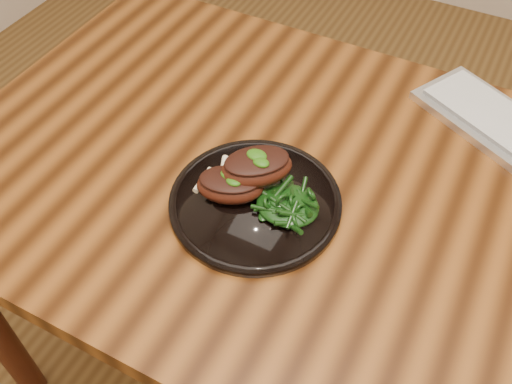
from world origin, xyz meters
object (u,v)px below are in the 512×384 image
lamb_chop_front (230,185)px  plate (255,202)px  desk (399,250)px  greens_heap (288,202)px

lamb_chop_front → plate: bearing=13.8°
plate → lamb_chop_front: size_ratio=2.21×
desk → plate: (-0.23, -0.09, 0.09)m
greens_heap → lamb_chop_front: bearing=-171.1°
desk → plate: 0.26m
desk → lamb_chop_front: bearing=-160.1°
desk → greens_heap: bearing=-154.7°
greens_heap → plate: bearing=-174.8°
lamb_chop_front → desk: bearing=19.9°
plate → lamb_chop_front: lamb_chop_front is taller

